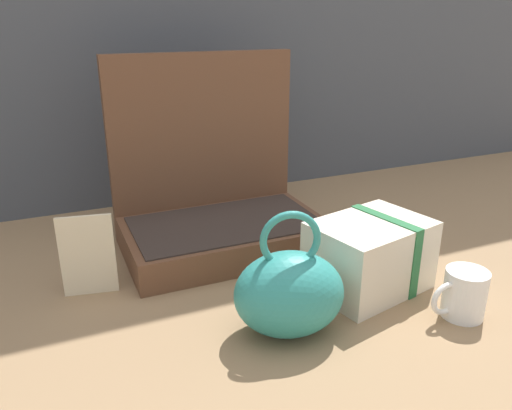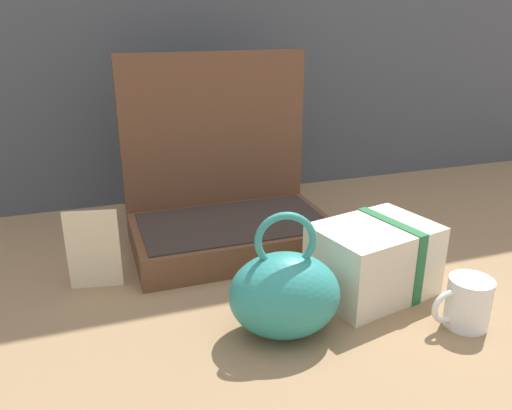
{
  "view_description": "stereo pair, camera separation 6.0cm",
  "coord_description": "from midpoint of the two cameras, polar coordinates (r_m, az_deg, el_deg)",
  "views": [
    {
      "loc": [
        -0.28,
        -0.71,
        0.46
      ],
      "look_at": [
        0.02,
        -0.02,
        0.18
      ],
      "focal_mm": 35.36,
      "sensor_mm": 36.0,
      "label": 1
    },
    {
      "loc": [
        -0.22,
        -0.74,
        0.46
      ],
      "look_at": [
        0.02,
        -0.02,
        0.18
      ],
      "focal_mm": 35.36,
      "sensor_mm": 36.0,
      "label": 2
    }
  ],
  "objects": [
    {
      "name": "ground_plane",
      "position": [
        0.9,
        -3.78,
        -10.53
      ],
      "size": [
        6.0,
        6.0,
        0.0
      ],
      "primitive_type": "plane",
      "color": "#8C6D4C"
    },
    {
      "name": "open_suitcase",
      "position": [
        1.07,
        -6.04,
        0.42
      ],
      "size": [
        0.41,
        0.27,
        0.39
      ],
      "color": "brown",
      "rests_on": "ground_plane"
    },
    {
      "name": "teal_pouch_handbag",
      "position": [
        0.77,
        1.52,
        -9.91
      ],
      "size": [
        0.2,
        0.16,
        0.2
      ],
      "color": "teal",
      "rests_on": "ground_plane"
    },
    {
      "name": "cream_toiletry_bag",
      "position": [
        0.92,
        11.03,
        -5.6
      ],
      "size": [
        0.23,
        0.19,
        0.13
      ],
      "color": "beige",
      "rests_on": "ground_plane"
    },
    {
      "name": "coffee_mug",
      "position": [
        0.88,
        20.61,
        -9.44
      ],
      "size": [
        0.1,
        0.07,
        0.08
      ],
      "color": "white",
      "rests_on": "ground_plane"
    },
    {
      "name": "info_card_left",
      "position": [
        0.93,
        -20.28,
        -5.41
      ],
      "size": [
        0.09,
        0.02,
        0.15
      ],
      "primitive_type": "cube",
      "rotation": [
        0.0,
        0.0,
        -0.18
      ],
      "color": "beige",
      "rests_on": "ground_plane"
    }
  ]
}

